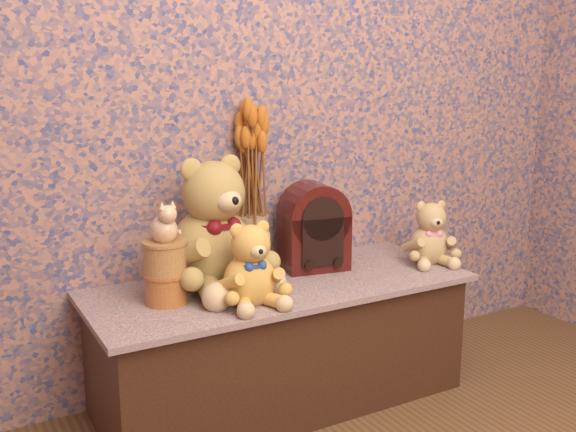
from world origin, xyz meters
name	(u,v)px	position (x,y,z in m)	size (l,w,h in m)	color
display_shelf	(281,342)	(0.00, 1.25, 0.22)	(1.30, 0.53, 0.43)	#384673
teddy_large	(211,218)	(-0.22, 1.32, 0.67)	(0.37, 0.44, 0.47)	olive
teddy_medium	(249,260)	(-0.18, 1.12, 0.57)	(0.22, 0.26, 0.28)	#CB8A39
teddy_small	(429,229)	(0.60, 1.19, 0.56)	(0.20, 0.24, 0.25)	tan
cathedral_radio	(314,226)	(0.19, 1.34, 0.59)	(0.23, 0.16, 0.31)	#3B0D0A
ceramic_vase	(253,242)	(0.00, 1.45, 0.53)	(0.11, 0.11, 0.19)	tan
dried_stalks	(252,163)	(0.00, 1.45, 0.82)	(0.20, 0.20, 0.38)	#BE601E
biscuit_tin_lower	(166,288)	(-0.40, 1.24, 0.48)	(0.13, 0.13, 0.09)	gold
biscuit_tin_upper	(165,258)	(-0.40, 1.24, 0.58)	(0.13, 0.13, 0.10)	tan
cat_figurine	(163,220)	(-0.40, 1.24, 0.69)	(0.10, 0.11, 0.13)	silver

